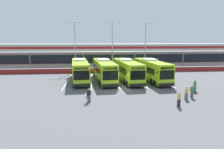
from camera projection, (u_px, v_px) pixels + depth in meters
name	position (u px, v px, depth m)	size (l,w,h in m)	color
ground_plane	(120.00, 89.00, 29.15)	(200.00, 200.00, 0.00)	#56565B
terminal_building	(107.00, 55.00, 55.00)	(70.00, 13.00, 6.00)	beige
red_barrier_wall	(111.00, 70.00, 43.27)	(60.00, 0.40, 1.10)	maroon
coach_bus_leftmost	(80.00, 71.00, 34.32)	(3.94, 12.34, 3.78)	#9ED11E
coach_bus_left_centre	(104.00, 71.00, 34.21)	(3.94, 12.34, 3.78)	#9ED11E
coach_bus_centre	(127.00, 71.00, 34.47)	(3.94, 12.34, 3.78)	#9ED11E
coach_bus_right_centre	(151.00, 70.00, 34.71)	(3.94, 12.34, 3.78)	#9ED11E
bay_stripe_far_west	(67.00, 81.00, 34.25)	(0.14, 13.00, 0.01)	silver
bay_stripe_west	(92.00, 81.00, 34.64)	(0.14, 13.00, 0.01)	silver
bay_stripe_mid_west	(115.00, 80.00, 35.03)	(0.14, 13.00, 0.01)	silver
bay_stripe_centre	(138.00, 80.00, 35.42)	(0.14, 13.00, 0.01)	silver
bay_stripe_mid_east	(161.00, 79.00, 35.81)	(0.14, 13.00, 0.01)	silver
pedestrian_with_handbag	(89.00, 95.00, 22.64)	(0.62, 0.50, 1.62)	slate
pedestrian_in_dark_coat	(195.00, 85.00, 27.49)	(0.50, 0.37, 1.62)	#4C4238
pedestrian_child	(192.00, 91.00, 24.34)	(0.54, 0.34, 1.62)	slate
pedestrian_near_bin	(179.00, 99.00, 21.09)	(0.42, 0.47, 1.62)	#33333D
pedestrian_approaching_bus	(186.00, 93.00, 23.59)	(0.50, 0.37, 1.62)	slate
lamp_post_west	(75.00, 44.00, 43.80)	(3.24, 0.28, 11.00)	#9E9EA3
lamp_post_centre	(112.00, 44.00, 44.04)	(3.24, 0.28, 11.00)	#9E9EA3
lamp_post_east	(145.00, 43.00, 45.93)	(3.24, 0.28, 11.00)	#9E9EA3
litter_bin	(194.00, 89.00, 26.88)	(0.54, 0.54, 0.93)	#2D5133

